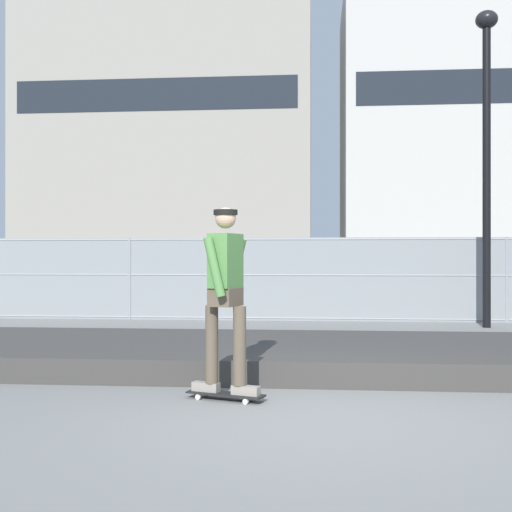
{
  "coord_description": "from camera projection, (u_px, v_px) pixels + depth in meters",
  "views": [
    {
      "loc": [
        -0.03,
        -5.69,
        1.43
      ],
      "look_at": [
        -0.76,
        2.74,
        1.44
      ],
      "focal_mm": 45.43,
      "sensor_mm": 36.0,
      "label": 1
    }
  ],
  "objects": [
    {
      "name": "ground_plane",
      "position": [
        315.0,
        420.0,
        5.66
      ],
      "size": [
        120.0,
        120.0,
        0.0
      ],
      "primitive_type": "plane",
      "color": "slate"
    },
    {
      "name": "street_lamp",
      "position": [
        487.0,
        129.0,
        13.02
      ],
      "size": [
        0.44,
        0.44,
        6.38
      ],
      "color": "black",
      "rests_on": "ground_plane"
    },
    {
      "name": "parked_car_mid",
      "position": [
        369.0,
        279.0,
        17.05
      ],
      "size": [
        4.46,
        2.06,
        1.66
      ],
      "color": "#566B4C",
      "rests_on": "ground_plane"
    },
    {
      "name": "gravel_berm",
      "position": [
        314.0,
        355.0,
        8.46
      ],
      "size": [
        13.18,
        3.04,
        0.29
      ],
      "primitive_type": "cube",
      "color": "#3D3A38",
      "rests_on": "ground_plane"
    },
    {
      "name": "parked_car_near",
      "position": [
        134.0,
        278.0,
        17.61
      ],
      "size": [
        4.41,
        1.96,
        1.66
      ],
      "color": "black",
      "rests_on": "ground_plane"
    },
    {
      "name": "library_building",
      "position": [
        171.0,
        142.0,
        55.12
      ],
      "size": [
        23.82,
        11.15,
        22.35
      ],
      "color": "gray",
      "rests_on": "ground_plane"
    },
    {
      "name": "office_block",
      "position": [
        455.0,
        137.0,
        52.23
      ],
      "size": [
        18.0,
        10.95,
        22.17
      ],
      "color": "#B2AFA8",
      "rests_on": "ground_plane"
    },
    {
      "name": "skateboard",
      "position": [
        226.0,
        394.0,
        6.44
      ],
      "size": [
        0.82,
        0.44,
        0.07
      ],
      "color": "black",
      "rests_on": "ground_plane"
    },
    {
      "name": "skater",
      "position": [
        226.0,
        287.0,
        6.44
      ],
      "size": [
        0.71,
        0.62,
        1.85
      ],
      "color": "gray",
      "rests_on": "skateboard"
    },
    {
      "name": "chain_fence",
      "position": [
        314.0,
        279.0,
        14.3
      ],
      "size": [
        24.98,
        0.06,
        1.85
      ],
      "color": "gray",
      "rests_on": "ground_plane"
    }
  ]
}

